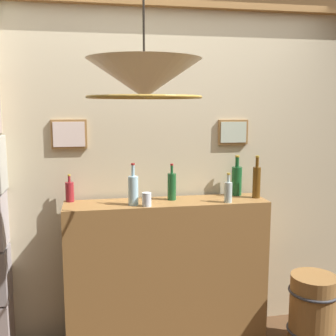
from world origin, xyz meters
The scene contains 11 objects.
panelled_rear_partition centered at (0.00, 1.10, 1.47)m, with size 3.07×0.15×2.80m.
bar_shelf_unit centered at (0.00, 0.86, 0.54)m, with size 1.45×0.32×1.08m, color olive.
liquor_bottle_sherry centered at (0.42, 0.75, 1.16)m, with size 0.06×0.06×0.21m.
liquor_bottle_tequila centered at (-0.68, 0.98, 1.16)m, with size 0.06×0.06×0.20m.
liquor_bottle_gin centered at (0.05, 0.90, 1.19)m, with size 0.06×0.06×0.27m.
liquor_bottle_rye centered at (0.68, 0.85, 1.21)m, with size 0.06×0.06×0.32m.
liquor_bottle_bourbon centered at (-0.25, 0.80, 1.19)m, with size 0.07×0.07×0.29m.
liquor_bottle_mezcal centered at (0.56, 0.97, 1.20)m, with size 0.08×0.08×0.31m.
glass_tumbler_rocks centered at (-0.16, 0.75, 1.13)m, with size 0.06×0.06×0.09m.
pendant_lamp centered at (-0.24, 0.20, 1.89)m, with size 0.61×0.61×0.53m.
wooden_barrel centered at (1.04, 0.62, 0.27)m, with size 0.36×0.36×0.54m.
Camera 1 is at (-0.51, -1.95, 1.77)m, focal length 43.76 mm.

